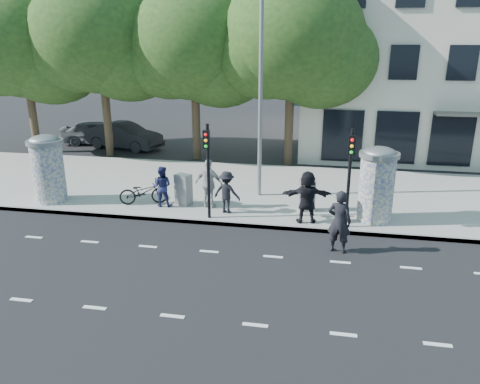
% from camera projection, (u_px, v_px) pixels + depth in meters
% --- Properties ---
extents(ground, '(120.00, 120.00, 0.00)m').
position_uv_depth(ground, '(197.00, 273.00, 13.20)').
color(ground, black).
rests_on(ground, ground).
extents(sidewalk, '(40.00, 8.00, 0.15)m').
position_uv_depth(sidewalk, '(243.00, 190.00, 20.18)').
color(sidewalk, gray).
rests_on(sidewalk, ground).
extents(curb, '(40.00, 0.10, 0.16)m').
position_uv_depth(curb, '(224.00, 224.00, 16.49)').
color(curb, slate).
rests_on(curb, ground).
extents(lane_dash_near, '(32.00, 0.12, 0.01)m').
position_uv_depth(lane_dash_near, '(172.00, 316.00, 11.15)').
color(lane_dash_near, silver).
rests_on(lane_dash_near, ground).
extents(lane_dash_far, '(32.00, 0.12, 0.01)m').
position_uv_depth(lane_dash_far, '(209.00, 252.00, 14.51)').
color(lane_dash_far, silver).
rests_on(lane_dash_far, ground).
extents(ad_column_left, '(1.36, 1.36, 2.65)m').
position_uv_depth(ad_column_left, '(48.00, 167.00, 18.16)').
color(ad_column_left, beige).
rests_on(ad_column_left, sidewalk).
extents(ad_column_right, '(1.36, 1.36, 2.65)m').
position_uv_depth(ad_column_right, '(377.00, 183.00, 16.21)').
color(ad_column_right, beige).
rests_on(ad_column_right, sidewalk).
extents(traffic_pole_near, '(0.22, 0.31, 3.40)m').
position_uv_depth(traffic_pole_near, '(208.00, 162.00, 16.15)').
color(traffic_pole_near, black).
rests_on(traffic_pole_near, sidewalk).
extents(traffic_pole_far, '(0.22, 0.31, 3.40)m').
position_uv_depth(traffic_pole_far, '(350.00, 169.00, 15.32)').
color(traffic_pole_far, black).
rests_on(traffic_pole_far, sidewalk).
extents(street_lamp, '(0.25, 0.93, 8.00)m').
position_uv_depth(street_lamp, '(260.00, 80.00, 17.75)').
color(street_lamp, slate).
rests_on(street_lamp, sidewalk).
extents(tree_far_left, '(7.20, 7.20, 9.26)m').
position_uv_depth(tree_far_left, '(22.00, 40.00, 25.16)').
color(tree_far_left, '#38281C').
rests_on(tree_far_left, ground).
extents(tree_mid_left, '(7.20, 7.20, 9.57)m').
position_uv_depth(tree_mid_left, '(100.00, 34.00, 24.29)').
color(tree_mid_left, '#38281C').
rests_on(tree_mid_left, ground).
extents(tree_near_left, '(6.80, 6.80, 8.97)m').
position_uv_depth(tree_near_left, '(194.00, 43.00, 23.75)').
color(tree_near_left, '#38281C').
rests_on(tree_near_left, ground).
extents(tree_center, '(7.00, 7.00, 9.30)m').
position_uv_depth(tree_center, '(292.00, 38.00, 22.44)').
color(tree_center, '#38281C').
rests_on(tree_center, ground).
extents(building, '(20.30, 15.85, 12.00)m').
position_uv_depth(building, '(478.00, 43.00, 27.91)').
color(building, beige).
rests_on(building, ground).
extents(ped_c, '(0.80, 0.64, 1.57)m').
position_uv_depth(ped_c, '(162.00, 186.00, 17.78)').
color(ped_c, '#1F224E').
rests_on(ped_c, sidewalk).
extents(ped_d, '(1.11, 0.77, 1.57)m').
position_uv_depth(ped_d, '(227.00, 192.00, 17.12)').
color(ped_d, black).
rests_on(ped_d, sidewalk).
extents(ped_e, '(1.20, 0.83, 1.88)m').
position_uv_depth(ped_e, '(209.00, 184.00, 17.57)').
color(ped_e, '#A2A2A5').
rests_on(ped_e, sidewalk).
extents(ped_f, '(1.79, 0.85, 1.86)m').
position_uv_depth(ped_f, '(307.00, 197.00, 16.15)').
color(ped_f, black).
rests_on(ped_f, sidewalk).
extents(man_road, '(0.80, 0.61, 1.99)m').
position_uv_depth(man_road, '(339.00, 222.00, 14.22)').
color(man_road, black).
rests_on(man_road, ground).
extents(bicycle, '(1.23, 1.95, 0.97)m').
position_uv_depth(bicycle, '(143.00, 192.00, 18.10)').
color(bicycle, black).
rests_on(bicycle, sidewalk).
extents(cabinet_left, '(0.69, 0.61, 1.21)m').
position_uv_depth(cabinet_left, '(184.00, 190.00, 17.98)').
color(cabinet_left, gray).
rests_on(cabinet_left, sidewalk).
extents(cabinet_right, '(0.63, 0.51, 1.17)m').
position_uv_depth(cabinet_right, '(307.00, 196.00, 17.36)').
color(cabinet_right, gray).
rests_on(cabinet_right, sidewalk).
extents(car_left, '(2.72, 4.58, 1.46)m').
position_uv_depth(car_left, '(97.00, 132.00, 29.04)').
color(car_left, '#54575C').
rests_on(car_left, ground).
extents(car_mid, '(2.66, 4.92, 1.54)m').
position_uv_depth(car_mid, '(124.00, 136.00, 27.72)').
color(car_mid, black).
rests_on(car_mid, ground).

